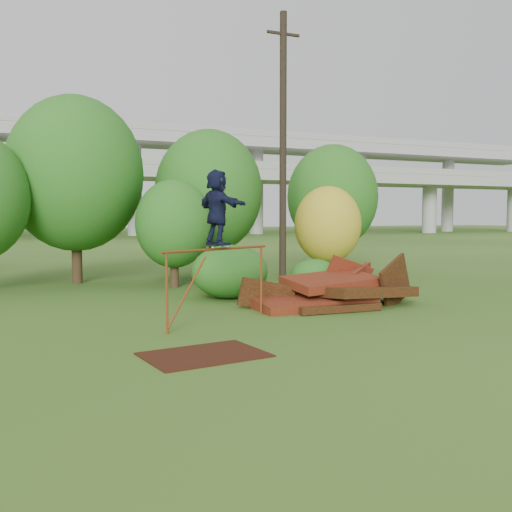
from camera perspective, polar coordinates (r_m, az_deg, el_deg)
name	(u,v)px	position (r m, az deg, el deg)	size (l,w,h in m)	color
ground	(321,329)	(13.53, 6.54, -7.23)	(240.00, 240.00, 0.00)	#2D5116
scrap_pile	(333,293)	(16.88, 7.66, -3.66)	(5.52, 2.75, 1.86)	#3D120A
grind_rail	(218,267)	(13.95, -3.80, -1.06)	(3.27, 1.72, 1.86)	brown
skateboard	(217,245)	(13.89, -3.87, 1.07)	(0.73, 0.50, 0.08)	black
skater	(217,207)	(13.88, -3.89, 4.90)	(1.69, 0.54, 1.82)	black
flat_plate	(204,355)	(10.96, -5.21, -9.80)	(2.22, 1.58, 0.03)	black
tree_1	(75,174)	(23.43, -17.64, 7.83)	(5.24, 5.24, 7.29)	black
tree_2	(174,224)	(21.12, -8.20, 3.20)	(2.82, 2.82, 3.98)	black
tree_3	(209,192)	(24.17, -4.74, 6.42)	(4.51, 4.51, 6.25)	black
tree_4	(328,225)	(24.25, 7.19, 3.12)	(2.83, 2.83, 3.90)	black
tree_5	(332,197)	(27.26, 7.65, 5.87)	(4.27, 4.27, 6.00)	black
shrub_left	(230,272)	(18.25, -2.64, -1.56)	(2.48, 2.29, 1.72)	#195617
shrub_right	(314,276)	(19.55, 5.84, -2.01)	(1.66, 1.52, 1.18)	#195617
utility_pole	(283,147)	(23.24, 2.72, 10.88)	(1.40, 0.28, 10.68)	black
freeway_overpass	(66,154)	(75.09, -18.48, 9.67)	(160.00, 15.00, 13.70)	gray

